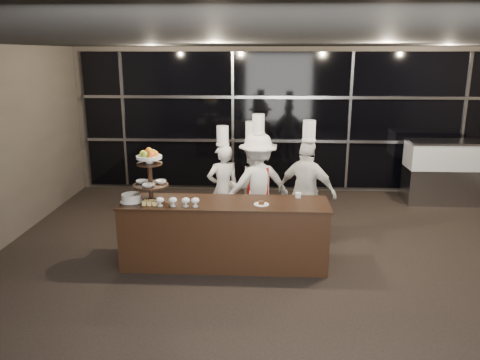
{
  "coord_description": "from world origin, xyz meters",
  "views": [
    {
      "loc": [
        -0.56,
        -4.76,
        2.88
      ],
      "look_at": [
        -0.88,
        1.56,
        1.15
      ],
      "focal_mm": 35.0,
      "sensor_mm": 36.0,
      "label": 1
    }
  ],
  "objects_px": {
    "chef_a": "(223,187)",
    "chef_c": "(258,184)",
    "display_stand": "(150,171)",
    "chef_b": "(251,186)",
    "display_case": "(444,169)",
    "buffet_counter": "(224,233)",
    "layer_cake": "(131,198)",
    "chef_d": "(307,191)"
  },
  "relations": [
    {
      "from": "chef_a",
      "to": "chef_c",
      "type": "bearing_deg",
      "value": -8.04
    },
    {
      "from": "display_stand",
      "to": "chef_b",
      "type": "distance_m",
      "value": 1.92
    },
    {
      "from": "display_stand",
      "to": "chef_c",
      "type": "distance_m",
      "value": 1.92
    },
    {
      "from": "display_case",
      "to": "chef_c",
      "type": "relative_size",
      "value": 0.75
    },
    {
      "from": "buffet_counter",
      "to": "chef_c",
      "type": "bearing_deg",
      "value": 69.24
    },
    {
      "from": "layer_cake",
      "to": "buffet_counter",
      "type": "bearing_deg",
      "value": 2.27
    },
    {
      "from": "display_stand",
      "to": "chef_b",
      "type": "xyz_separation_m",
      "value": [
        1.33,
        1.26,
        -0.55
      ]
    },
    {
      "from": "chef_d",
      "to": "chef_b",
      "type": "bearing_deg",
      "value": 156.85
    },
    {
      "from": "chef_a",
      "to": "chef_d",
      "type": "relative_size",
      "value": 0.92
    },
    {
      "from": "display_case",
      "to": "chef_d",
      "type": "height_order",
      "value": "chef_d"
    },
    {
      "from": "buffet_counter",
      "to": "chef_c",
      "type": "relative_size",
      "value": 1.44
    },
    {
      "from": "layer_cake",
      "to": "chef_a",
      "type": "xyz_separation_m",
      "value": [
        1.14,
        1.29,
        -0.2
      ]
    },
    {
      "from": "display_stand",
      "to": "layer_cake",
      "type": "bearing_deg",
      "value": -169.22
    },
    {
      "from": "chef_a",
      "to": "chef_c",
      "type": "height_order",
      "value": "chef_c"
    },
    {
      "from": "display_stand",
      "to": "chef_b",
      "type": "bearing_deg",
      "value": 43.34
    },
    {
      "from": "buffet_counter",
      "to": "layer_cake",
      "type": "height_order",
      "value": "layer_cake"
    },
    {
      "from": "buffet_counter",
      "to": "chef_b",
      "type": "height_order",
      "value": "chef_b"
    },
    {
      "from": "chef_b",
      "to": "chef_c",
      "type": "bearing_deg",
      "value": -41.19
    },
    {
      "from": "chef_d",
      "to": "display_case",
      "type": "bearing_deg",
      "value": 36.78
    },
    {
      "from": "display_case",
      "to": "chef_b",
      "type": "relative_size",
      "value": 0.81
    },
    {
      "from": "layer_cake",
      "to": "display_case",
      "type": "relative_size",
      "value": 0.2
    },
    {
      "from": "chef_b",
      "to": "chef_c",
      "type": "xyz_separation_m",
      "value": [
        0.11,
        -0.09,
        0.06
      ]
    },
    {
      "from": "display_stand",
      "to": "chef_b",
      "type": "height_order",
      "value": "chef_b"
    },
    {
      "from": "buffet_counter",
      "to": "display_stand",
      "type": "height_order",
      "value": "display_stand"
    },
    {
      "from": "layer_cake",
      "to": "chef_d",
      "type": "relative_size",
      "value": 0.16
    },
    {
      "from": "display_stand",
      "to": "buffet_counter",
      "type": "bearing_deg",
      "value": 0.01
    },
    {
      "from": "display_stand",
      "to": "chef_c",
      "type": "relative_size",
      "value": 0.38
    },
    {
      "from": "layer_cake",
      "to": "chef_d",
      "type": "xyz_separation_m",
      "value": [
        2.46,
        0.94,
        -0.15
      ]
    },
    {
      "from": "chef_a",
      "to": "display_stand",
      "type": "bearing_deg",
      "value": -125.22
    },
    {
      "from": "buffet_counter",
      "to": "display_case",
      "type": "xyz_separation_m",
      "value": [
        4.07,
        3.04,
        0.22
      ]
    },
    {
      "from": "display_stand",
      "to": "layer_cake",
      "type": "relative_size",
      "value": 2.48
    },
    {
      "from": "display_stand",
      "to": "chef_d",
      "type": "xyz_separation_m",
      "value": [
        2.2,
        0.89,
        -0.51
      ]
    },
    {
      "from": "chef_c",
      "to": "chef_d",
      "type": "distance_m",
      "value": 0.8
    },
    {
      "from": "layer_cake",
      "to": "display_stand",
      "type": "bearing_deg",
      "value": 10.78
    },
    {
      "from": "display_case",
      "to": "display_stand",
      "type": "bearing_deg",
      "value": -149.08
    },
    {
      "from": "display_case",
      "to": "chef_d",
      "type": "relative_size",
      "value": 0.77
    },
    {
      "from": "buffet_counter",
      "to": "chef_a",
      "type": "bearing_deg",
      "value": 95.63
    },
    {
      "from": "buffet_counter",
      "to": "display_stand",
      "type": "xyz_separation_m",
      "value": [
        -1.0,
        -0.0,
        0.87
      ]
    },
    {
      "from": "buffet_counter",
      "to": "chef_b",
      "type": "relative_size",
      "value": 1.54
    },
    {
      "from": "layer_cake",
      "to": "chef_c",
      "type": "relative_size",
      "value": 0.15
    },
    {
      "from": "chef_b",
      "to": "display_case",
      "type": "bearing_deg",
      "value": 25.45
    },
    {
      "from": "chef_c",
      "to": "buffet_counter",
      "type": "bearing_deg",
      "value": -110.76
    }
  ]
}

